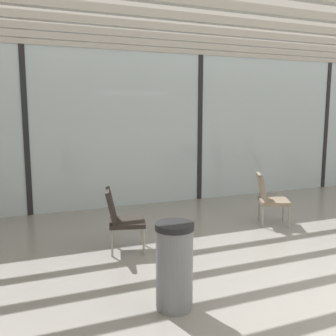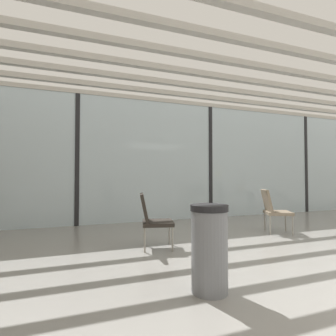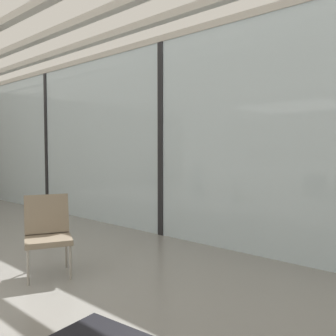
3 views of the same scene
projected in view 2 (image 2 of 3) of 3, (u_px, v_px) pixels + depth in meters
name	position (u px, v px, depth m)	size (l,w,h in m)	color
glass_curtain_wall	(210.00, 162.00, 7.32)	(14.00, 0.08, 3.07)	silver
window_mullion_0	(77.00, 159.00, 6.11)	(0.10, 0.12, 3.07)	black
window_mullion_1	(210.00, 162.00, 7.32)	(0.10, 0.12, 3.07)	black
window_mullion_2	(305.00, 164.00, 8.52)	(0.10, 0.12, 3.07)	black
ceiling_slats	(309.00, 54.00, 4.27)	(13.72, 6.72, 0.10)	#B7B2A8
parked_airplane	(156.00, 162.00, 13.45)	(12.90, 3.71, 3.71)	silver
lounge_chair_2	(273.00, 208.00, 5.33)	(0.68, 0.66, 0.87)	#7F705B
lounge_chair_5	(152.00, 217.00, 4.17)	(0.63, 0.59, 0.87)	#28231E
trash_bin	(209.00, 248.00, 2.61)	(0.38, 0.38, 0.86)	slate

